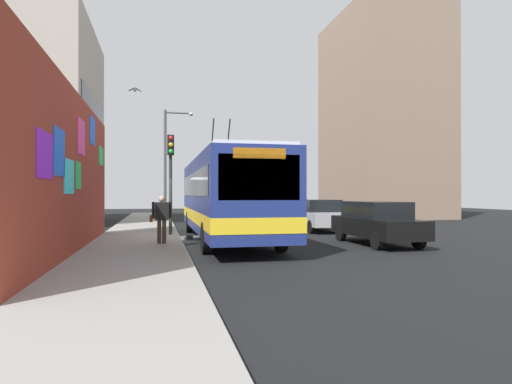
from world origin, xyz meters
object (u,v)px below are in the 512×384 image
Objects in this scene: parked_car_champagne at (288,211)px; pedestrian_at_curb at (161,216)px; street_lamp at (168,158)px; city_bus at (226,194)px; parked_car_silver at (317,214)px; traffic_light at (171,167)px; parked_car_black at (376,222)px.

pedestrian_at_curb is (-10.85, 7.74, 0.27)m from parked_car_champagne.
pedestrian_at_curb is 0.24× the size of street_lamp.
city_bus reaches higher than parked_car_silver.
parked_car_champagne is at bearing -102.85° from street_lamp.
pedestrian_at_curb is at bearing 126.09° from parked_car_silver.
pedestrian_at_curb is (-5.64, 7.74, 0.28)m from parked_car_silver.
traffic_light reaches higher than parked_car_silver.
traffic_light reaches higher than parked_car_champagne.
parked_car_silver is at bearing -72.27° from traffic_light.
traffic_light is (3.29, -0.39, 1.87)m from pedestrian_at_curb.
street_lamp is (1.65, 7.25, 3.29)m from parked_car_champagne.
city_bus is at bearing 63.32° from parked_car_black.
parked_car_black is 15.38m from street_lamp.
parked_car_black is 0.65× the size of street_lamp.
city_bus is at bearing 149.66° from parked_car_champagne.
parked_car_black is 6.29m from parked_car_silver.
city_bus is 2.58× the size of parked_car_champagne.
traffic_light is at bearing 107.73° from parked_car_silver.
city_bus is 10.34m from parked_car_champagne.
pedestrian_at_curb is at bearing 177.76° from street_lamp.
parked_car_black is 7.78m from pedestrian_at_curb.
traffic_light is 0.61× the size of street_lamp.
traffic_light reaches higher than parked_car_black.
parked_car_champagne is at bearing -35.52° from pedestrian_at_curb.
city_bus is 6.45m from parked_car_silver.
street_lamp reaches higher than parked_car_silver.
parked_car_black is at bearing -151.12° from street_lamp.
street_lamp is at bearing 46.61° from parked_car_silver.
street_lamp is at bearing -2.24° from pedestrian_at_curb.
pedestrian_at_curb is 0.39× the size of traffic_light.
parked_car_black is at bearing -94.80° from pedestrian_at_curb.
parked_car_champagne is 10.76m from traffic_light.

